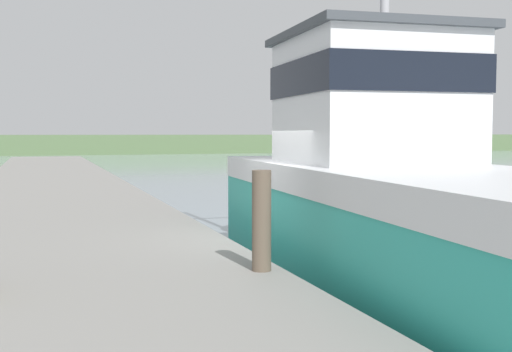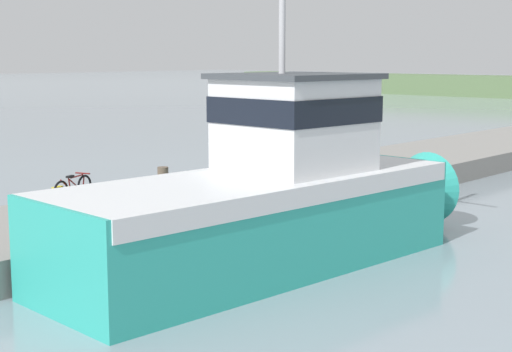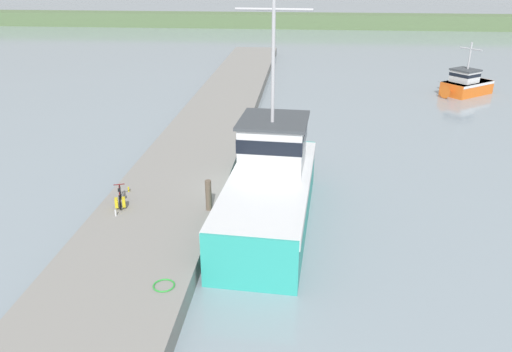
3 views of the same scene
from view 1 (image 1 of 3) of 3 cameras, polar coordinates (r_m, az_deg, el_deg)
ground_plane at (r=10.76m, az=2.72°, el=-9.38°), size 320.00×320.00×0.00m
dock_pier at (r=9.98m, az=-15.56°, el=-8.39°), size 4.82×80.00×0.74m
far_shoreline at (r=83.49m, az=5.20°, el=2.91°), size 180.00×5.00×2.26m
fishing_boat_main at (r=9.95m, az=11.61°, el=-1.73°), size 3.79×11.24×9.66m
boat_white_moored at (r=36.73m, az=12.82°, el=1.21°), size 4.69×4.20×4.15m
mooring_post at (r=8.01m, az=0.50°, el=-3.99°), size 0.24×0.24×1.26m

